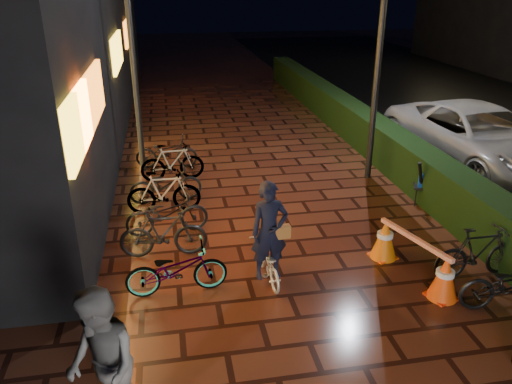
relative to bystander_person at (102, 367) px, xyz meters
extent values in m
plane|color=#381911|center=(3.04, 1.51, -0.88)|extent=(80.00, 80.00, 0.00)
cube|color=black|center=(6.34, 9.51, -0.38)|extent=(0.70, 20.00, 1.00)
imported|color=#5D5D5F|center=(0.00, 0.00, 0.00)|extent=(0.93, 1.04, 1.77)
imported|color=#B0B0B5|center=(8.52, 6.76, -0.11)|extent=(3.13, 5.79, 1.54)
cube|color=yellow|center=(-0.41, 3.01, 1.72)|extent=(0.08, 2.00, 0.90)
cube|color=orange|center=(-0.41, 4.51, 1.72)|extent=(0.08, 3.00, 0.90)
cube|color=yellow|center=(-0.41, 10.51, 1.72)|extent=(0.08, 2.80, 0.90)
cube|color=orange|center=(-0.41, 15.51, 1.72)|extent=(0.08, 2.20, 0.90)
cylinder|color=black|center=(5.56, 6.56, 1.84)|extent=(0.15, 0.15, 5.44)
cylinder|color=black|center=(0.15, 7.97, 1.68)|extent=(0.18, 0.18, 5.13)
imported|color=silver|center=(2.24, 2.59, -0.57)|extent=(0.52, 1.23, 0.63)
imported|color=black|center=(2.25, 2.49, 0.03)|extent=(0.62, 0.43, 1.61)
cube|color=#9A612A|center=(2.43, 2.49, 0.00)|extent=(0.29, 0.14, 0.20)
cone|color=#F0470C|center=(4.75, 1.61, -0.52)|extent=(0.45, 0.45, 0.72)
cone|color=orange|center=(4.36, 2.89, -0.52)|extent=(0.45, 0.45, 0.72)
cube|color=red|center=(4.75, 1.61, -0.87)|extent=(0.49, 0.49, 0.03)
cube|color=#FF4F0D|center=(4.36, 2.89, -0.87)|extent=(0.49, 0.49, 0.03)
cube|color=#EE390E|center=(4.56, 2.25, -0.20)|extent=(0.52, 1.50, 0.07)
cube|color=black|center=(6.17, 4.84, -0.48)|extent=(0.69, 0.64, 0.04)
cylinder|color=black|center=(5.90, 4.76, -0.69)|extent=(0.04, 0.04, 0.38)
cylinder|color=black|center=(6.30, 4.59, -0.69)|extent=(0.04, 0.04, 0.38)
cylinder|color=black|center=(6.05, 5.09, -0.69)|extent=(0.04, 0.04, 0.38)
cylinder|color=black|center=(6.45, 4.92, -0.69)|extent=(0.04, 0.04, 0.38)
cube|color=#0C3A9F|center=(6.17, 4.84, -0.31)|extent=(0.50, 0.47, 0.30)
cylinder|color=black|center=(5.98, 4.76, -0.33)|extent=(0.39, 0.29, 0.97)
imported|color=black|center=(0.65, 5.42, -0.43)|extent=(1.50, 0.43, 0.90)
imported|color=black|center=(0.75, 8.09, -0.48)|extent=(1.60, 0.70, 0.81)
imported|color=black|center=(0.69, 4.47, -0.48)|extent=(1.60, 0.70, 0.81)
imported|color=black|center=(0.80, 2.47, -0.48)|extent=(1.57, 0.62, 0.81)
imported|color=black|center=(0.62, 3.62, -0.43)|extent=(1.52, 0.51, 0.90)
imported|color=black|center=(0.69, 5.96, -0.48)|extent=(1.60, 0.71, 0.81)
imported|color=black|center=(0.87, 7.18, -0.43)|extent=(1.53, 0.52, 0.90)
imported|color=black|center=(5.57, 1.18, -0.48)|extent=(1.61, 0.75, 0.81)
imported|color=black|center=(5.56, 2.03, -0.43)|extent=(1.51, 0.45, 0.90)
camera|label=1|loc=(0.83, -4.13, 3.61)|focal=35.00mm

